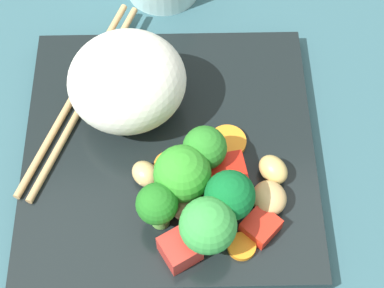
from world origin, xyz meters
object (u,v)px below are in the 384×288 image
object	(u,v)px
square_plate	(169,150)
rice_mound	(127,82)
broccoli_floret_2	(182,175)
carrot_slice_0	(242,247)
chopstick_pair	(81,95)

from	to	relation	value
square_plate	rice_mound	xyz separation A→B (cm)	(-3.20, 3.93, 4.82)
rice_mound	broccoli_floret_2	xyz separation A→B (cm)	(4.19, -8.35, -0.87)
carrot_slice_0	chopstick_pair	size ratio (longest dim) A/B	0.11
broccoli_floret_2	chopstick_pair	size ratio (longest dim) A/B	0.28
square_plate	rice_mound	size ratio (longest dim) A/B	2.50
carrot_slice_0	chopstick_pair	xyz separation A→B (cm)	(-12.92, 14.81, 0.05)
square_plate	rice_mound	distance (cm)	6.99
rice_mound	chopstick_pair	distance (cm)	5.96
broccoli_floret_2	chopstick_pair	distance (cm)	13.38
rice_mound	broccoli_floret_2	bearing A→B (deg)	-63.36
rice_mound	broccoli_floret_2	distance (cm)	9.38
chopstick_pair	square_plate	bearing A→B (deg)	77.86
square_plate	chopstick_pair	world-z (taller)	chopstick_pair
broccoli_floret_2	chopstick_pair	bearing A→B (deg)	131.18
broccoli_floret_2	rice_mound	bearing A→B (deg)	116.64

